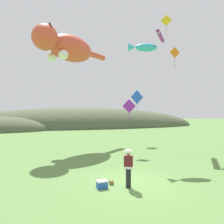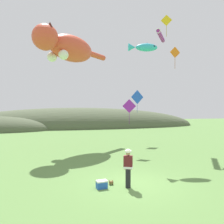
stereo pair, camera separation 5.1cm
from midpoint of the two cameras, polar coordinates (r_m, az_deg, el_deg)
ground_plane at (r=11.12m, az=5.02°, el=-18.31°), size 120.00×120.00×0.00m
distant_hill_ridge at (r=43.39m, az=-11.53°, el=-3.98°), size 49.70×15.79×7.70m
festival_attendant at (r=10.41m, az=4.37°, el=-14.15°), size 0.49×0.41×1.77m
kite_spool at (r=11.00m, az=-0.10°, el=-17.92°), size 0.17×0.22×0.22m
picnic_cooler at (r=10.55m, az=-2.56°, el=-18.35°), size 0.53×0.39×0.36m
kite_giant_cat at (r=22.00m, az=-11.71°, el=16.23°), size 7.50×7.21×2.93m
kite_fish_windsock at (r=16.85m, az=8.25°, el=16.38°), size 2.22×0.96×0.66m
kite_tube_streamer at (r=22.58m, az=12.67°, el=18.80°), size 2.10×2.81×0.44m
kite_diamond_gold at (r=20.22m, az=14.11°, el=22.14°), size 0.86×0.39×1.83m
kite_diamond_violet at (r=17.74m, az=4.61°, el=1.50°), size 1.12×0.15×2.02m
kite_diamond_blue at (r=23.18m, az=6.69°, el=3.86°), size 1.47×0.35×2.41m
kite_diamond_orange at (r=19.53m, az=16.21°, el=14.67°), size 0.94×0.07×1.84m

